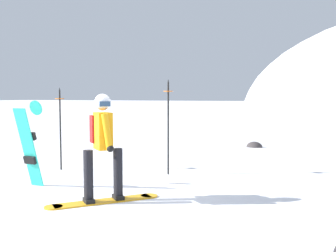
{
  "coord_description": "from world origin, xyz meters",
  "views": [
    {
      "loc": [
        4.0,
        -4.97,
        1.67
      ],
      "look_at": [
        0.19,
        3.12,
        1.0
      ],
      "focal_mm": 41.88,
      "sensor_mm": 36.0,
      "label": 1
    }
  ],
  "objects_px": {
    "spare_snowboard": "(30,144)",
    "piste_marker_near": "(60,123)",
    "rock_dark": "(254,147)",
    "snowboarder_main": "(103,144)",
    "piste_marker_far": "(168,120)"
  },
  "relations": [
    {
      "from": "rock_dark",
      "to": "spare_snowboard",
      "type": "bearing_deg",
      "value": -107.73
    },
    {
      "from": "snowboarder_main",
      "to": "piste_marker_far",
      "type": "xyz_separation_m",
      "value": [
        0.0,
        2.43,
        0.25
      ]
    },
    {
      "from": "piste_marker_near",
      "to": "rock_dark",
      "type": "relative_size",
      "value": 3.6
    },
    {
      "from": "snowboarder_main",
      "to": "spare_snowboard",
      "type": "xyz_separation_m",
      "value": [
        -1.77,
        0.25,
        -0.11
      ]
    },
    {
      "from": "snowboarder_main",
      "to": "piste_marker_far",
      "type": "bearing_deg",
      "value": 89.98
    },
    {
      "from": "snowboarder_main",
      "to": "spare_snowboard",
      "type": "relative_size",
      "value": 1.07
    },
    {
      "from": "spare_snowboard",
      "to": "piste_marker_near",
      "type": "xyz_separation_m",
      "value": [
        -0.68,
        1.63,
        0.27
      ]
    },
    {
      "from": "piste_marker_near",
      "to": "snowboarder_main",
      "type": "bearing_deg",
      "value": -37.43
    },
    {
      "from": "piste_marker_near",
      "to": "rock_dark",
      "type": "distance_m",
      "value": 6.77
    },
    {
      "from": "spare_snowboard",
      "to": "piste_marker_far",
      "type": "relative_size",
      "value": 0.78
    },
    {
      "from": "piste_marker_near",
      "to": "rock_dark",
      "type": "xyz_separation_m",
      "value": [
        3.1,
        5.93,
        -1.08
      ]
    },
    {
      "from": "spare_snowboard",
      "to": "piste_marker_far",
      "type": "xyz_separation_m",
      "value": [
        1.77,
        2.19,
        0.35
      ]
    },
    {
      "from": "spare_snowboard",
      "to": "rock_dark",
      "type": "height_order",
      "value": "spare_snowboard"
    },
    {
      "from": "spare_snowboard",
      "to": "piste_marker_far",
      "type": "height_order",
      "value": "piste_marker_far"
    },
    {
      "from": "snowboarder_main",
      "to": "rock_dark",
      "type": "xyz_separation_m",
      "value": [
        0.64,
        7.81,
        -0.92
      ]
    }
  ]
}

